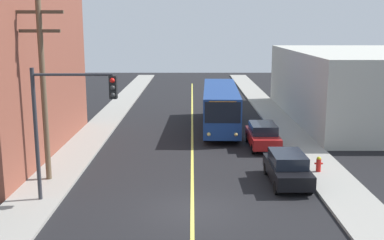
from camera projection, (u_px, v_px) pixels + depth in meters
name	position (u px, v px, depth m)	size (l,w,h in m)	color
ground_plane	(192.00, 211.00, 20.46)	(120.00, 120.00, 0.00)	black
sidewalk_left	(80.00, 149.00, 30.24)	(2.50, 90.00, 0.15)	gray
sidewalk_right	(304.00, 149.00, 30.24)	(2.50, 90.00, 0.15)	gray
lane_stripe_center	(192.00, 133.00, 35.15)	(0.16, 60.00, 0.01)	#D8CC4C
building_right_warehouse	(362.00, 85.00, 39.87)	(12.00, 21.02, 5.83)	#B2B2A8
city_bus	(220.00, 105.00, 36.47)	(2.97, 12.22, 3.20)	navy
parked_car_black	(287.00, 168.00, 23.79)	(1.85, 4.42, 1.62)	black
parked_car_red	(263.00, 135.00, 30.79)	(1.82, 4.40, 1.62)	maroon
utility_pole_near	(43.00, 83.00, 23.24)	(2.40, 0.28, 9.03)	brown
traffic_signal_left_corner	(69.00, 110.00, 20.57)	(3.75, 0.48, 6.00)	#2D2D33
fire_hydrant	(318.00, 164.00, 25.34)	(0.44, 0.26, 0.84)	red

